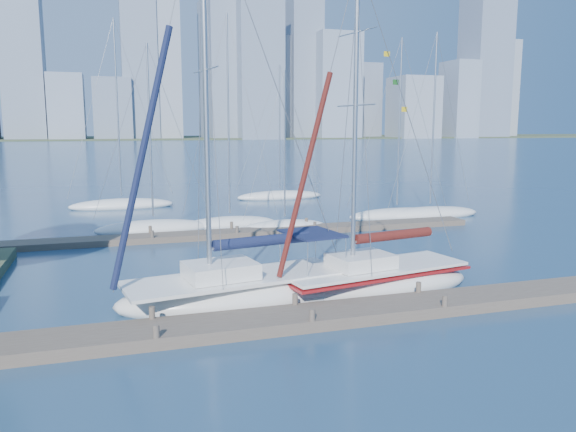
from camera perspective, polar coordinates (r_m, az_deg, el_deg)
name	(u,v)px	position (r m, az deg, el deg)	size (l,w,h in m)	color
ground	(303,323)	(19.68, 1.55, -10.85)	(700.00, 700.00, 0.00)	navy
near_dock	(303,318)	(19.61, 1.55, -10.30)	(26.00, 2.00, 0.40)	brown
far_dock	(250,233)	(35.06, -3.87, -1.68)	(30.00, 1.80, 0.36)	brown
far_shore	(121,139)	(337.61, -16.57, 7.54)	(800.00, 100.00, 1.50)	#38472D
sailboat_navy	(236,273)	(21.52, -5.26, -5.84)	(9.48, 4.43, 15.54)	white
sailboat_maroon	(372,266)	(23.45, 8.58, -5.05)	(9.00, 4.28, 13.45)	white
bg_boat_1	(154,228)	(37.15, -13.49, -1.18)	(7.54, 3.08, 12.14)	white
bg_boat_2	(230,223)	(38.11, -5.91, -0.70)	(6.73, 3.94, 14.19)	white
bg_boat_3	(285,226)	(36.84, -0.33, -1.06)	(5.74, 2.25, 10.54)	white
bg_boat_4	(397,214)	(42.47, 10.98, 0.16)	(7.87, 3.34, 13.30)	white
bg_boat_5	(430,213)	(43.44, 14.22, 0.26)	(8.32, 3.84, 13.75)	white
bg_boat_6	(122,204)	(48.77, -16.51, 1.13)	(8.58, 2.85, 15.61)	white
bg_boat_7	(280,196)	(52.95, -0.84, 2.06)	(8.39, 3.04, 12.61)	white
skyline	(167,72)	(310.52, -12.15, 14.15)	(502.29, 51.31, 113.50)	slate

